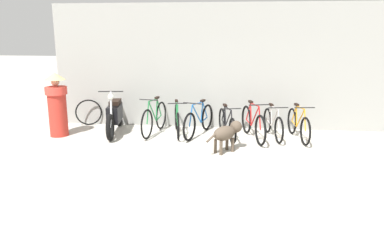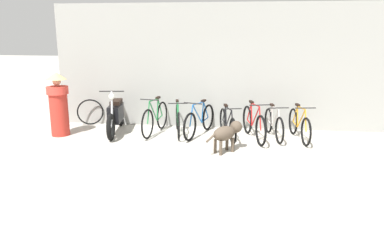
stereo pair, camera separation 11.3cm
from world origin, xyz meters
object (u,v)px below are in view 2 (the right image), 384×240
object	(u,v)px
bicycle_5	(274,124)
spare_tire_left	(90,112)
bicycle_1	(178,120)
bicycle_2	(199,121)
bicycle_3	(228,124)
bicycle_4	(254,124)
bicycle_6	(299,125)
motorcycle	(116,115)
person_in_robes	(58,103)
stray_dog	(227,133)
bicycle_0	(155,118)

from	to	relation	value
bicycle_5	spare_tire_left	xyz separation A→B (m)	(-4.83, 0.67, 0.02)
bicycle_1	bicycle_2	distance (m)	0.54
bicycle_5	spare_tire_left	bearing A→B (deg)	-109.04
bicycle_5	bicycle_3	bearing A→B (deg)	-95.24
bicycle_4	bicycle_5	xyz separation A→B (m)	(0.48, 0.17, -0.04)
bicycle_6	motorcycle	bearing A→B (deg)	-99.62
bicycle_3	motorcycle	distance (m)	2.79
bicycle_3	person_in_robes	distance (m)	4.10
bicycle_2	person_in_robes	bearing A→B (deg)	-64.85
bicycle_3	bicycle_6	size ratio (longest dim) A/B	1.01
bicycle_3	spare_tire_left	size ratio (longest dim) A/B	2.34
bicycle_4	bicycle_3	bearing A→B (deg)	-110.92
bicycle_6	stray_dog	distance (m)	1.99
motorcycle	stray_dog	size ratio (longest dim) A/B	2.44
bicycle_0	person_in_robes	world-z (taller)	person_in_robes
spare_tire_left	bicycle_2	bearing A→B (deg)	-12.20
bicycle_2	bicycle_6	size ratio (longest dim) A/B	1.04
person_in_robes	bicycle_3	bearing A→B (deg)	-130.88
bicycle_4	stray_dog	world-z (taller)	bicycle_4
bicycle_4	bicycle_2	bearing A→B (deg)	-113.45
person_in_robes	bicycle_5	bearing A→B (deg)	-130.57
bicycle_0	stray_dog	distance (m)	2.20
bicycle_5	person_in_robes	size ratio (longest dim) A/B	1.01
stray_dog	bicycle_2	bearing A→B (deg)	73.67
bicycle_2	bicycle_5	xyz separation A→B (m)	(1.77, -0.01, -0.02)
bicycle_1	bicycle_4	bearing A→B (deg)	72.02
spare_tire_left	bicycle_4	bearing A→B (deg)	-10.96
bicycle_4	stray_dog	distance (m)	1.19
bicycle_1	bicycle_2	bearing A→B (deg)	76.23
bicycle_5	bicycle_6	world-z (taller)	bicycle_6
bicycle_0	bicycle_4	world-z (taller)	bicycle_0
bicycle_0	spare_tire_left	distance (m)	2.05
bicycle_2	bicycle_3	distance (m)	0.70
bicycle_0	bicycle_1	bearing A→B (deg)	99.06
bicycle_2	bicycle_5	bearing A→B (deg)	107.36
person_in_robes	stray_dog	bearing A→B (deg)	-146.05
bicycle_4	motorcycle	distance (m)	3.40
stray_dog	bicycle_6	bearing A→B (deg)	-12.26
bicycle_6	stray_dog	bearing A→B (deg)	-64.36
bicycle_2	bicycle_3	xyz separation A→B (m)	(0.69, -0.12, -0.03)
bicycle_5	motorcycle	world-z (taller)	motorcycle
bicycle_2	bicycle_3	world-z (taller)	bicycle_2
stray_dog	spare_tire_left	bearing A→B (deg)	106.67
person_in_robes	spare_tire_left	xyz separation A→B (m)	(0.32, 1.10, -0.45)
bicycle_5	spare_tire_left	distance (m)	4.87
bicycle_3	bicycle_4	distance (m)	0.62
bicycle_0	bicycle_3	xyz separation A→B (m)	(1.79, -0.14, -0.05)
bicycle_2	bicycle_4	size ratio (longest dim) A/B	0.99
stray_dog	person_in_robes	world-z (taller)	person_in_robes
bicycle_0	bicycle_2	world-z (taller)	bicycle_0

